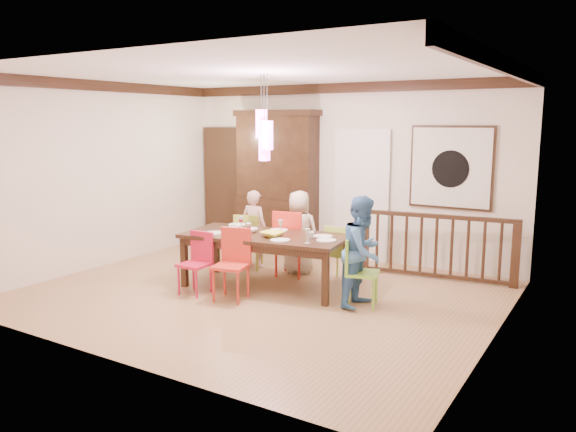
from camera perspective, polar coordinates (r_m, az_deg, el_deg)
The scene contains 37 objects.
floor at distance 7.60m, azimuth -2.82°, elevation -7.90°, with size 6.00×6.00×0.00m, color olive.
ceiling at distance 7.28m, azimuth -3.02°, elevation 14.44°, with size 6.00×6.00×0.00m, color white.
wall_back at distance 9.46m, azimuth 5.64°, elevation 4.50°, with size 6.00×6.00×0.00m, color beige.
wall_left at distance 9.31m, azimuth -18.42°, elevation 3.98°, with size 5.00×5.00×0.00m, color beige.
wall_right at distance 6.15m, azimuth 20.90°, elevation 1.16°, with size 5.00×5.00×0.00m, color beige.
crown_molding at distance 7.27m, azimuth -3.01°, elevation 13.82°, with size 6.00×5.00×0.16m, color black, non-canonical shape.
panel_door at distance 10.71m, azimuth -6.17°, elevation 2.94°, with size 1.04×0.07×2.24m, color black.
white_doorway at distance 9.33m, azimuth 7.45°, elevation 1.92°, with size 0.97×0.05×2.22m, color silver.
painting at distance 8.78m, azimuth 16.22°, elevation 4.75°, with size 1.25×0.06×1.25m.
pendant_cluster at distance 7.57m, azimuth -2.42°, elevation 8.25°, with size 0.27×0.21×1.14m.
dining_table at distance 7.74m, azimuth -2.34°, elevation -2.43°, with size 2.36×1.31×0.75m.
chair_far_left at distance 8.77m, azimuth -3.95°, elevation -2.14°, with size 0.51×0.51×0.88m.
chair_far_mid at distance 8.34m, azimuth 0.42°, elevation -2.26°, with size 0.52×0.52×0.99m.
chair_far_right at distance 8.11m, azimuth 5.44°, elevation -3.36°, with size 0.40×0.40×0.82m.
chair_near_left at distance 7.58m, azimuth -9.50°, elevation -4.37°, with size 0.38×0.38×0.82m.
chair_near_mid at distance 7.25m, azimuth -5.85°, elevation -4.49°, with size 0.50×0.50×0.92m.
chair_end_right at distance 7.07m, azimuth 7.61°, elevation -5.20°, with size 0.48×0.48×0.86m.
china_hutch at distance 9.87m, azimuth -1.11°, elevation 3.53°, with size 1.57×0.46×2.47m.
balustrade at distance 8.46m, azimuth 14.81°, elevation -2.89°, with size 2.30×0.35×0.96m.
person_far_left at distance 8.87m, azimuth -3.43°, elevation -1.28°, with size 0.45×0.29×1.22m, color beige.
person_far_mid at distance 8.47m, azimuth 1.12°, elevation -1.65°, with size 0.62×0.40×1.26m, color #C0AF91.
person_end_right at distance 7.01m, azimuth 7.62°, elevation -3.59°, with size 0.67×0.53×1.39m, color teal.
serving_bowl at distance 7.54m, azimuth -1.60°, elevation -1.86°, with size 0.30×0.30×0.07m, color #D1CE3B.
small_bowl at distance 7.86m, azimuth -3.72°, elevation -1.46°, with size 0.19×0.19×0.06m, color white.
cup_left at distance 7.84m, azimuth -5.57°, elevation -1.35°, with size 0.13×0.13×0.10m, color silver.
cup_right at distance 7.44m, azimuth 2.32°, elevation -1.95°, with size 0.10×0.10×0.09m, color silver.
plate_far_left at distance 8.42m, azimuth -5.22°, elevation -0.88°, with size 0.26×0.26×0.01m, color white.
plate_far_mid at distance 7.98m, azimuth -0.94°, elevation -1.43°, with size 0.26×0.26×0.01m, color white.
plate_far_right at distance 7.56m, azimuth 3.55°, elevation -2.07°, with size 0.26×0.26×0.01m, color white.
plate_near_left at distance 7.83m, azimuth -7.56°, elevation -1.72°, with size 0.26×0.26×0.01m, color white.
plate_near_mid at distance 7.31m, azimuth -0.81°, elevation -2.46°, with size 0.26×0.26×0.01m, color white.
plate_end_right at distance 7.31m, azimuth 3.91°, elevation -2.47°, with size 0.26×0.26×0.01m, color white.
wine_glass_a at distance 8.09m, azimuth -4.81°, elevation -0.67°, with size 0.08×0.08×0.19m, color #590C19, non-canonical shape.
wine_glass_b at distance 7.73m, azimuth -0.75°, elevation -1.12°, with size 0.08×0.08×0.19m, color silver, non-canonical shape.
wine_glass_c at distance 7.54m, azimuth -4.02°, elevation -1.43°, with size 0.08×0.08×0.19m, color #590C19, non-canonical shape.
wine_glass_d at distance 7.13m, azimuth 1.99°, elevation -2.04°, with size 0.08×0.08×0.19m, color silver, non-canonical shape.
napkin at distance 7.47m, azimuth -4.50°, elevation -2.22°, with size 0.18×0.14×0.01m, color #D83359.
Camera 1 is at (4.08, -5.99, 2.29)m, focal length 35.00 mm.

